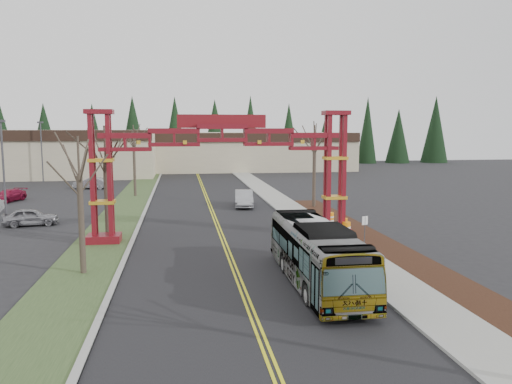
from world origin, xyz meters
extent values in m
plane|color=black|center=(0.00, 0.00, 0.00)|extent=(200.00, 200.00, 0.00)
cube|color=black|center=(0.00, 25.00, 0.01)|extent=(12.00, 110.00, 0.02)
cube|color=yellow|center=(-0.12, 25.00, 0.03)|extent=(0.12, 100.00, 0.01)
cube|color=yellow|center=(0.12, 25.00, 0.03)|extent=(0.12, 100.00, 0.01)
cube|color=#9C9D98|center=(6.15, 25.00, 0.07)|extent=(0.30, 110.00, 0.15)
cube|color=gray|center=(7.60, 25.00, 0.08)|extent=(2.60, 110.00, 0.14)
cube|color=black|center=(10.20, 10.00, 0.06)|extent=(2.60, 50.00, 0.12)
cube|color=#324623|center=(-8.00, 25.00, 0.04)|extent=(4.00, 110.00, 0.08)
cube|color=#9C9D98|center=(-6.15, 25.00, 0.07)|extent=(0.30, 110.00, 0.15)
cube|color=maroon|center=(-8.00, 18.00, 0.30)|extent=(2.20, 1.60, 0.60)
cube|color=maroon|center=(-8.55, 17.65, 4.60)|extent=(0.28, 0.28, 8.00)
cube|color=maroon|center=(-7.45, 17.65, 4.60)|extent=(0.28, 0.28, 8.00)
cube|color=maroon|center=(-8.55, 18.35, 4.60)|extent=(0.28, 0.28, 8.00)
cube|color=maroon|center=(-7.45, 18.35, 4.60)|extent=(0.28, 0.28, 8.00)
cube|color=yellow|center=(-8.00, 18.00, 2.80)|extent=(1.60, 1.10, 0.22)
cube|color=yellow|center=(-8.00, 18.00, 5.60)|extent=(1.60, 1.10, 0.22)
cube|color=maroon|center=(-8.00, 18.00, 8.75)|extent=(1.80, 1.20, 0.30)
cube|color=maroon|center=(8.00, 18.00, 0.30)|extent=(2.20, 1.60, 0.60)
cube|color=maroon|center=(7.45, 17.65, 4.60)|extent=(0.28, 0.28, 8.00)
cube|color=maroon|center=(8.55, 17.65, 4.60)|extent=(0.28, 0.28, 8.00)
cube|color=maroon|center=(7.45, 18.35, 4.60)|extent=(0.28, 0.28, 8.00)
cube|color=maroon|center=(8.55, 18.35, 4.60)|extent=(0.28, 0.28, 8.00)
cube|color=yellow|center=(8.00, 18.00, 2.80)|extent=(1.60, 1.10, 0.22)
cube|color=yellow|center=(8.00, 18.00, 5.60)|extent=(1.60, 1.10, 0.22)
cube|color=maroon|center=(8.00, 18.00, 8.75)|extent=(1.80, 1.20, 0.30)
cube|color=maroon|center=(0.00, 18.00, 7.50)|extent=(16.00, 0.90, 1.00)
cube|color=maroon|center=(0.00, 18.00, 6.60)|extent=(16.00, 0.90, 0.60)
cube|color=maroon|center=(0.00, 18.00, 8.15)|extent=(6.00, 0.25, 0.90)
cube|color=#BBAF8F|center=(-30.00, 72.00, 3.75)|extent=(46.00, 22.00, 7.50)
cube|color=#BBAF8F|center=(10.00, 80.00, 3.50)|extent=(38.00, 20.00, 7.00)
cube|color=black|center=(10.00, 69.90, 6.20)|extent=(38.00, 0.40, 1.60)
cone|color=black|center=(-38.00, 92.00, 6.50)|extent=(5.60, 5.60, 13.00)
cylinder|color=#382D26|center=(-38.00, 92.00, 0.80)|extent=(0.80, 0.80, 1.60)
cone|color=black|center=(-29.50, 92.00, 6.50)|extent=(5.60, 5.60, 13.00)
cylinder|color=#382D26|center=(-29.50, 92.00, 0.80)|extent=(0.80, 0.80, 1.60)
cone|color=black|center=(-21.00, 92.00, 6.50)|extent=(5.60, 5.60, 13.00)
cylinder|color=#382D26|center=(-21.00, 92.00, 0.80)|extent=(0.80, 0.80, 1.60)
cone|color=black|center=(-12.50, 92.00, 6.50)|extent=(5.60, 5.60, 13.00)
cylinder|color=#382D26|center=(-12.50, 92.00, 0.80)|extent=(0.80, 0.80, 1.60)
cone|color=black|center=(-4.00, 92.00, 6.50)|extent=(5.60, 5.60, 13.00)
cylinder|color=#382D26|center=(-4.00, 92.00, 0.80)|extent=(0.80, 0.80, 1.60)
cone|color=black|center=(4.50, 92.00, 6.50)|extent=(5.60, 5.60, 13.00)
cylinder|color=#382D26|center=(4.50, 92.00, 0.80)|extent=(0.80, 0.80, 1.60)
cone|color=black|center=(13.00, 92.00, 6.50)|extent=(5.60, 5.60, 13.00)
cylinder|color=#382D26|center=(13.00, 92.00, 0.80)|extent=(0.80, 0.80, 1.60)
cone|color=black|center=(21.50, 92.00, 6.50)|extent=(5.60, 5.60, 13.00)
cylinder|color=#382D26|center=(21.50, 92.00, 0.80)|extent=(0.80, 0.80, 1.60)
cone|color=black|center=(30.00, 92.00, 6.50)|extent=(5.60, 5.60, 13.00)
cylinder|color=#382D26|center=(30.00, 92.00, 0.80)|extent=(0.80, 0.80, 1.60)
cone|color=black|center=(38.50, 92.00, 6.50)|extent=(5.60, 5.60, 13.00)
cylinder|color=#382D26|center=(38.50, 92.00, 0.80)|extent=(0.80, 0.80, 1.60)
cone|color=black|center=(47.00, 92.00, 6.50)|extent=(5.60, 5.60, 13.00)
cylinder|color=#382D26|center=(47.00, 92.00, 0.80)|extent=(0.80, 0.80, 1.60)
cone|color=black|center=(55.50, 92.00, 6.50)|extent=(5.60, 5.60, 13.00)
cylinder|color=#382D26|center=(55.50, 92.00, 0.80)|extent=(0.80, 0.80, 1.60)
imported|color=#A6A9AE|center=(3.71, 7.15, 1.55)|extent=(2.65, 11.12, 3.09)
imported|color=#A5A8AD|center=(3.31, 32.38, 0.81)|extent=(2.23, 5.10, 1.63)
imported|color=gray|center=(-14.67, 25.27, 0.71)|extent=(4.35, 2.28, 1.41)
imported|color=maroon|center=(-20.89, 39.50, 0.65)|extent=(3.17, 4.81, 1.29)
imported|color=#9FA1A7|center=(-14.18, 50.16, 0.75)|extent=(4.76, 2.52, 1.49)
cylinder|color=#382D26|center=(-8.00, 10.72, 2.61)|extent=(0.31, 0.31, 5.22)
cylinder|color=#382D26|center=(-8.00, 10.72, 6.20)|extent=(0.12, 0.12, 2.14)
cylinder|color=#382D26|center=(-8.00, 19.91, 2.80)|extent=(0.35, 0.35, 5.60)
cylinder|color=#382D26|center=(-8.00, 19.91, 6.68)|extent=(0.13, 0.13, 2.38)
cylinder|color=#382D26|center=(-8.00, 41.88, 3.06)|extent=(0.30, 0.30, 6.12)
cylinder|color=#382D26|center=(-8.00, 41.88, 7.07)|extent=(0.11, 0.11, 2.09)
cylinder|color=#382D26|center=(10.00, 30.85, 2.91)|extent=(0.33, 0.33, 5.83)
cylinder|color=#382D26|center=(10.00, 30.85, 6.87)|extent=(0.12, 0.12, 2.29)
cylinder|color=#3F3F44|center=(-18.53, 31.48, 4.12)|extent=(0.18, 0.18, 8.25)
cube|color=#3F3F44|center=(-18.53, 31.48, 8.34)|extent=(0.73, 0.37, 0.23)
cylinder|color=#3F3F44|center=(-22.56, 59.74, 4.25)|extent=(0.19, 0.19, 8.50)
cube|color=#3F3F44|center=(-22.56, 59.74, 8.60)|extent=(0.76, 0.38, 0.24)
cylinder|color=#3F3F44|center=(8.89, 14.26, 1.02)|extent=(0.06, 0.06, 2.05)
cube|color=white|center=(8.89, 14.26, 1.77)|extent=(0.44, 0.22, 0.56)
cylinder|color=orange|center=(8.73, 17.38, 0.55)|extent=(0.57, 0.57, 1.10)
cylinder|color=white|center=(8.73, 17.38, 0.72)|extent=(0.60, 0.60, 0.13)
cylinder|color=white|center=(8.73, 17.38, 0.39)|extent=(0.60, 0.60, 0.13)
cylinder|color=orange|center=(9.13, 19.14, 0.52)|extent=(0.54, 0.54, 1.04)
cylinder|color=white|center=(9.13, 19.14, 0.68)|extent=(0.56, 0.56, 0.12)
cylinder|color=white|center=(9.13, 19.14, 0.36)|extent=(0.56, 0.56, 0.12)
cylinder|color=orange|center=(9.00, 22.06, 0.50)|extent=(0.52, 0.52, 1.00)
cylinder|color=white|center=(9.00, 22.06, 0.65)|extent=(0.54, 0.54, 0.12)
cylinder|color=white|center=(9.00, 22.06, 0.35)|extent=(0.54, 0.54, 0.12)
camera|label=1|loc=(-2.81, -15.98, 7.61)|focal=35.00mm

